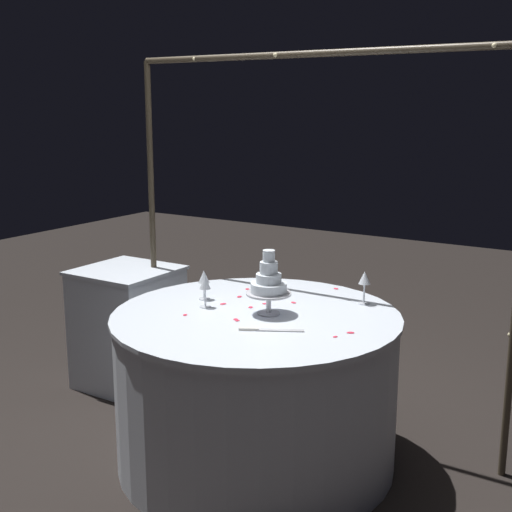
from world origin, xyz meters
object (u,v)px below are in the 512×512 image
at_px(side_table, 128,327).
at_px(wine_glass_2, 365,280).
at_px(decorative_arch, 308,183).
at_px(cake_knife, 267,330).
at_px(wine_glass_0, 205,284).
at_px(wine_glass_1, 204,278).
at_px(main_table, 256,388).
at_px(tiered_cake, 269,283).

xyz_separation_m(side_table, wine_glass_2, (1.58, 0.06, 0.52)).
height_order(decorative_arch, wine_glass_2, decorative_arch).
height_order(side_table, cake_knife, cake_knife).
distance_m(side_table, wine_glass_0, 1.15).
xyz_separation_m(decorative_arch, wine_glass_1, (-0.37, -0.45, -0.48)).
relative_size(main_table, wine_glass_0, 8.64).
xyz_separation_m(side_table, tiered_cake, (1.26, -0.35, 0.55)).
height_order(decorative_arch, cake_knife, decorative_arch).
height_order(main_table, tiered_cake, tiered_cake).
relative_size(main_table, tiered_cake, 4.46).
bearing_deg(decorative_arch, side_table, -173.65).
bearing_deg(wine_glass_1, side_table, 159.65).
xyz_separation_m(main_table, side_table, (-1.21, 0.39, -0.00)).
bearing_deg(cake_knife, wine_glass_0, 161.82).
bearing_deg(main_table, decorative_arch, 90.15).
distance_m(wine_glass_0, wine_glass_2, 0.81).
xyz_separation_m(decorative_arch, tiered_cake, (0.05, -0.49, -0.44)).
bearing_deg(cake_knife, wine_glass_2, 72.89).
relative_size(tiered_cake, wine_glass_0, 1.94).
height_order(wine_glass_0, wine_glass_1, wine_glass_0).
bearing_deg(main_table, side_table, 162.32).
xyz_separation_m(decorative_arch, side_table, (-1.21, -0.13, -0.98)).
bearing_deg(main_table, wine_glass_0, -171.84).
height_order(main_table, wine_glass_0, wine_glass_0).
height_order(decorative_arch, wine_glass_0, decorative_arch).
bearing_deg(wine_glass_0, tiered_cake, 12.25).
bearing_deg(wine_glass_0, wine_glass_2, 36.59).
height_order(decorative_arch, wine_glass_1, decorative_arch).
height_order(tiered_cake, wine_glass_1, tiered_cake).
bearing_deg(side_table, cake_knife, -22.48).
height_order(wine_glass_0, cake_knife, wine_glass_0).
relative_size(decorative_arch, wine_glass_0, 13.68).
distance_m(tiered_cake, wine_glass_2, 0.52).
relative_size(decorative_arch, side_table, 2.92).
relative_size(side_table, wine_glass_1, 4.95).
bearing_deg(wine_glass_2, side_table, -177.96).
height_order(tiered_cake, wine_glass_2, tiered_cake).
xyz_separation_m(side_table, cake_knife, (1.39, -0.57, 0.40)).
relative_size(wine_glass_0, wine_glass_2, 0.96).
distance_m(side_table, wine_glass_1, 1.03).
distance_m(wine_glass_1, cake_knife, 0.61).
height_order(side_table, tiered_cake, tiered_cake).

